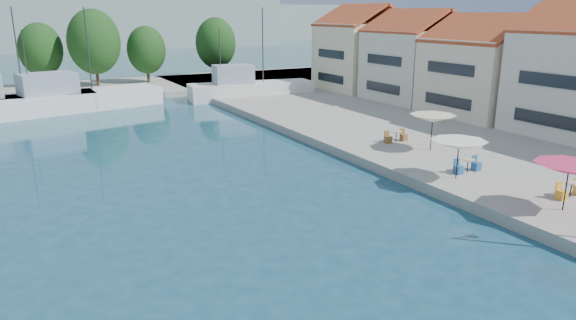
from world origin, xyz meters
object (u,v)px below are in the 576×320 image
trawler_03 (72,100)px  umbrella_cream (433,118)px  trawler_02 (1,105)px  trawler_04 (249,89)px  umbrella_pink (569,169)px  umbrella_white (459,145)px

trawler_03 → umbrella_cream: trawler_03 is taller
trawler_02 → trawler_04: same height
trawler_03 → umbrella_pink: 43.88m
trawler_04 → umbrella_cream: size_ratio=4.75×
trawler_02 → umbrella_pink: bearing=-62.7°
umbrella_pink → umbrella_cream: size_ratio=1.02×
umbrella_pink → umbrella_cream: bearing=78.0°
trawler_03 → umbrella_white: bearing=-77.7°
trawler_03 → umbrella_white: size_ratio=5.71×
umbrella_white → umbrella_cream: (3.08, 5.19, 0.22)m
trawler_04 → umbrella_white: (-2.71, -33.20, 1.40)m
trawler_02 → umbrella_pink: trawler_02 is taller
trawler_02 → trawler_03: 6.13m
trawler_02 → trawler_03: bearing=-1.8°
trawler_02 → umbrella_white: trawler_02 is taller
trawler_03 → umbrella_white: 38.32m
trawler_02 → trawler_03: same height
umbrella_cream → umbrella_pink: bearing=-102.0°
trawler_02 → umbrella_cream: (24.62, -29.92, 1.62)m
trawler_02 → umbrella_pink: 46.53m
trawler_03 → umbrella_white: trawler_03 is taller
trawler_02 → umbrella_pink: (22.30, -40.82, 1.49)m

